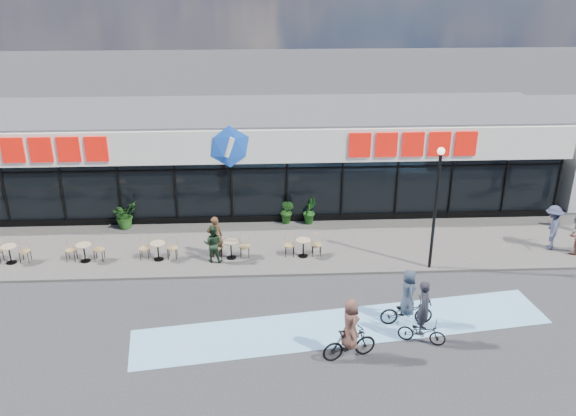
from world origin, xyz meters
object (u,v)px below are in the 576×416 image
Objects in this scene: lamp_post at (436,198)px; cyclist_a at (423,321)px; patron_left at (215,237)px; patron_right at (213,244)px; cyclist_b at (407,304)px; pedestrian_a at (552,227)px; potted_plant_mid at (287,211)px; potted_plant_left at (125,215)px; potted_plant_right at (309,211)px.

cyclist_a is (-1.54, -4.80, -2.24)m from lamp_post.
patron_right is (-0.06, -0.42, -0.10)m from patron_left.
cyclist_b is (6.74, -4.62, -0.12)m from patron_right.
lamp_post reaches higher than cyclist_a.
lamp_post is at bearing -51.11° from pedestrian_a.
lamp_post reaches higher than cyclist_b.
lamp_post reaches higher than potted_plant_mid.
potted_plant_left is at bearing -74.74° from pedestrian_a.
pedestrian_a is (13.89, 0.04, 0.08)m from patron_left.
pedestrian_a is 8.83m from cyclist_b.
potted_plant_left is at bearing 140.63° from cyclist_a.
pedestrian_a is (5.42, 1.38, -1.99)m from lamp_post.
potted_plant_right is 9.67m from cyclist_a.
cyclist_a reaches higher than potted_plant_mid.
potted_plant_right is at bearing 134.74° from lamp_post.
potted_plant_left is 7.29m from potted_plant_mid.
cyclist_a is (6.93, -6.14, -0.18)m from patron_left.
cyclist_a is at bearing 126.92° from patron_left.
potted_plant_left is 0.69× the size of patron_left.
cyclist_a reaches higher than cyclist_b.
patron_left is at bearing 170.99° from lamp_post.
potted_plant_mid is 0.98× the size of potted_plant_right.
patron_left is at bearing -142.69° from potted_plant_right.
patron_left is 0.86× the size of cyclist_b.
lamp_post is 8.82m from patron_left.
cyclist_a is at bearing -107.77° from lamp_post.
patron_right is 13.96m from pedestrian_a.
potted_plant_left is at bearing -179.30° from potted_plant_mid.
potted_plant_right is 5.12m from patron_left.
potted_plant_right is (-4.40, 4.44, -2.35)m from lamp_post.
patron_right reaches higher than potted_plant_mid.
potted_plant_right is at bearing 0.57° from potted_plant_left.
patron_right reaches higher than potted_plant_left.
cyclist_b is at bearing -115.79° from lamp_post.
pedestrian_a reaches higher than potted_plant_left.
lamp_post is 7.38m from potted_plant_mid.
lamp_post is 4.71m from cyclist_b.
lamp_post is 5.94m from pedestrian_a.
patron_left reaches higher than potted_plant_left.
potted_plant_left reaches higher than potted_plant_mid.
cyclist_b reaches higher than patron_right.
patron_left is at bearing -88.55° from patron_right.
patron_left is at bearing -134.66° from potted_plant_mid.
cyclist_a is at bearing -67.32° from potted_plant_mid.
cyclist_b reaches higher than potted_plant_right.
lamp_post is at bearing -18.95° from potted_plant_left.
potted_plant_right is at bearing -0.38° from potted_plant_mid.
cyclist_a reaches higher than pedestrian_a.
patron_right reaches higher than potted_plant_right.
potted_plant_mid is at bearing -81.22° from pedestrian_a.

